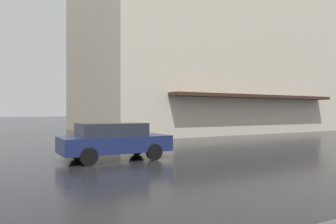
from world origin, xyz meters
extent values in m
cube|color=beige|center=(20.45, -21.84, 8.59)|extent=(15.90, 22.46, 17.18)
cube|color=#382319|center=(11.90, -21.84, 3.00)|extent=(1.20, 15.72, 0.24)
cube|color=navy|center=(5.50, -7.71, 0.61)|extent=(1.75, 4.10, 0.60)
cube|color=#232833|center=(5.50, -7.56, 1.16)|extent=(1.54, 2.46, 0.50)
cylinder|color=black|center=(6.33, -8.96, 0.31)|extent=(0.20, 0.62, 0.62)
cylinder|color=black|center=(4.67, -8.96, 0.31)|extent=(0.20, 0.62, 0.62)
cylinder|color=black|center=(6.33, -6.46, 0.31)|extent=(0.20, 0.62, 0.62)
cylinder|color=black|center=(4.67, -6.46, 0.31)|extent=(0.20, 0.62, 0.62)
camera|label=1|loc=(-6.07, -3.50, 1.85)|focal=34.00mm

